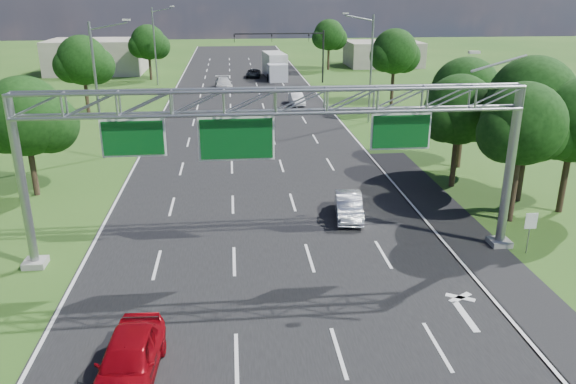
{
  "coord_description": "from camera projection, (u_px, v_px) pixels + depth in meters",
  "views": [
    {
      "loc": [
        -1.67,
        -12.46,
        12.1
      ],
      "look_at": [
        0.84,
        12.28,
        3.13
      ],
      "focal_mm": 35.0,
      "sensor_mm": 36.0,
      "label": 1
    }
  ],
  "objects": [
    {
      "name": "road",
      "position": [
        255.0,
        154.0,
        44.0
      ],
      "size": [
        18.0,
        180.0,
        0.02
      ],
      "primitive_type": "cube",
      "color": "black",
      "rests_on": "ground"
    },
    {
      "name": "tree_verge_rd",
      "position": [
        395.0,
        54.0,
        60.49
      ],
      "size": [
        5.76,
        4.8,
        8.28
      ],
      "color": "#2D2116",
      "rests_on": "ground"
    },
    {
      "name": "road_flare",
      "position": [
        459.0,
        230.0,
        29.99
      ],
      "size": [
        3.0,
        30.0,
        0.02
      ],
      "primitive_type": "cube",
      "color": "black",
      "rests_on": "ground"
    },
    {
      "name": "tree_verge_lc",
      "position": [
        149.0,
        44.0,
        78.55
      ],
      "size": [
        5.76,
        4.8,
        7.62
      ],
      "color": "#2D2116",
      "rests_on": "ground"
    },
    {
      "name": "regulatory_sign",
      "position": [
        531.0,
        225.0,
        26.86
      ],
      "size": [
        0.6,
        0.08,
        2.1
      ],
      "color": "gray",
      "rests_on": "ground"
    },
    {
      "name": "tree_verge_re",
      "position": [
        329.0,
        36.0,
        88.52
      ],
      "size": [
        5.76,
        4.8,
        7.84
      ],
      "color": "#2D2116",
      "rests_on": "ground"
    },
    {
      "name": "car_queue_d",
      "position": [
        297.0,
        99.0,
        62.54
      ],
      "size": [
        1.62,
        3.98,
        1.28
      ],
      "primitive_type": "imported",
      "rotation": [
        0.0,
        0.0,
        0.07
      ],
      "color": "white",
      "rests_on": "ground"
    },
    {
      "name": "building_left",
      "position": [
        97.0,
        56.0,
        85.98
      ],
      "size": [
        14.0,
        10.0,
        5.0
      ],
      "primitive_type": "cube",
      "color": "gray",
      "rests_on": "ground"
    },
    {
      "name": "tree_verge_lb",
      "position": [
        84.0,
        63.0,
        54.72
      ],
      "size": [
        5.76,
        4.8,
        8.06
      ],
      "color": "#2D2116",
      "rests_on": "ground"
    },
    {
      "name": "streetlight_l_near",
      "position": [
        99.0,
        84.0,
        41.03
      ],
      "size": [
        2.97,
        0.22,
        10.16
      ],
      "color": "gray",
      "rests_on": "ground"
    },
    {
      "name": "sign_gantry",
      "position": [
        277.0,
        115.0,
        24.84
      ],
      "size": [
        23.5,
        1.0,
        9.56
      ],
      "color": "gray",
      "rests_on": "ground"
    },
    {
      "name": "ground",
      "position": [
        255.0,
        154.0,
        44.0
      ],
      "size": [
        220.0,
        220.0,
        0.0
      ],
      "primitive_type": "plane",
      "color": "#265018",
      "rests_on": "ground"
    },
    {
      "name": "box_truck",
      "position": [
        275.0,
        66.0,
        81.29
      ],
      "size": [
        3.31,
        9.45,
        3.5
      ],
      "rotation": [
        0.0,
        0.0,
        0.1
      ],
      "color": "beige",
      "rests_on": "ground"
    },
    {
      "name": "building_right",
      "position": [
        383.0,
        54.0,
        94.26
      ],
      "size": [
        12.0,
        9.0,
        4.0
      ],
      "primitive_type": "cube",
      "color": "gray",
      "rests_on": "ground"
    },
    {
      "name": "car_queue_a",
      "position": [
        223.0,
        83.0,
        72.43
      ],
      "size": [
        2.42,
        5.18,
        1.46
      ],
      "primitive_type": "imported",
      "rotation": [
        0.0,
        0.0,
        0.07
      ],
      "color": "silver",
      "rests_on": "ground"
    },
    {
      "name": "car_queue_b",
      "position": [
        253.0,
        73.0,
        82.22
      ],
      "size": [
        2.34,
        4.34,
        1.16
      ],
      "primitive_type": "imported",
      "rotation": [
        0.0,
        0.0,
        -0.1
      ],
      "color": "black",
      "rests_on": "ground"
    },
    {
      "name": "traffic_signal",
      "position": [
        298.0,
        44.0,
        75.71
      ],
      "size": [
        12.21,
        0.24,
        7.0
      ],
      "color": "black",
      "rests_on": "ground"
    },
    {
      "name": "tree_cluster_right",
      "position": [
        509.0,
        111.0,
        33.48
      ],
      "size": [
        9.91,
        14.6,
        8.68
      ],
      "color": "#2D2116",
      "rests_on": "ground"
    },
    {
      "name": "streetlight_r_mid",
      "position": [
        369.0,
        64.0,
        52.53
      ],
      "size": [
        2.97,
        0.22,
        10.16
      ],
      "color": "gray",
      "rests_on": "ground"
    },
    {
      "name": "tree_verge_la",
      "position": [
        27.0,
        120.0,
        33.61
      ],
      "size": [
        5.76,
        4.8,
        7.4
      ],
      "color": "#2D2116",
      "rests_on": "ground"
    },
    {
      "name": "silver_sedan",
      "position": [
        349.0,
        206.0,
        31.47
      ],
      "size": [
        1.94,
        4.21,
        1.34
      ],
      "primitive_type": "imported",
      "rotation": [
        0.0,
        0.0,
        -0.13
      ],
      "color": "silver",
      "rests_on": "ground"
    },
    {
      "name": "red_coupe",
      "position": [
        129.0,
        359.0,
        18.21
      ],
      "size": [
        2.13,
        4.77,
        1.59
      ],
      "primitive_type": "imported",
      "rotation": [
        0.0,
        0.0,
        -0.06
      ],
      "color": "maroon",
      "rests_on": "ground"
    },
    {
      "name": "streetlight_l_far",
      "position": [
        156.0,
        43.0,
        73.78
      ],
      "size": [
        2.97,
        0.22,
        10.16
      ],
      "color": "gray",
      "rests_on": "ground"
    }
  ]
}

